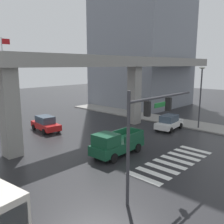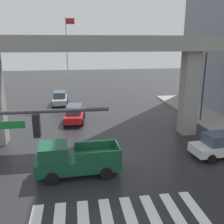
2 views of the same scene
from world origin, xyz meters
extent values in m
plane|color=#232326|center=(0.00, 0.00, 0.00)|extent=(120.00, 120.00, 0.00)
cube|color=silver|center=(-3.85, -5.78, 0.01)|extent=(0.55, 2.80, 0.01)
cube|color=silver|center=(-2.75, -5.78, 0.01)|extent=(0.55, 2.80, 0.01)
cube|color=silver|center=(-1.65, -5.78, 0.01)|extent=(0.55, 2.80, 0.01)
cube|color=silver|center=(-0.55, -5.78, 0.01)|extent=(0.55, 2.80, 0.01)
cube|color=silver|center=(0.55, -5.78, 0.01)|extent=(0.55, 2.80, 0.01)
cube|color=silver|center=(1.65, -5.78, 0.01)|extent=(0.55, 2.80, 0.01)
cube|color=silver|center=(2.75, -5.78, 0.01)|extent=(0.55, 2.80, 0.01)
cube|color=silver|center=(3.85, -5.78, 0.01)|extent=(0.55, 2.80, 0.01)
cube|color=gray|center=(0.00, 4.58, 7.84)|extent=(53.48, 2.35, 1.20)
cube|color=gray|center=(-8.02, 4.58, 3.62)|extent=(1.30, 1.30, 7.24)
cube|color=gray|center=(8.02, 4.58, 3.62)|extent=(1.30, 1.30, 7.24)
cube|color=gray|center=(12.26, 2.00, 0.07)|extent=(4.00, 36.00, 0.15)
cube|color=#14472D|center=(-1.76, -1.52, 0.78)|extent=(5.18, 2.12, 0.80)
cube|color=#14472D|center=(-3.21, -1.58, 1.63)|extent=(1.77, 1.82, 0.90)
cube|color=#3F5160|center=(-3.68, -1.60, 1.63)|extent=(0.17, 1.67, 0.77)
cube|color=#14472D|center=(-0.58, -2.34, 1.48)|extent=(2.65, 0.21, 0.60)
cube|color=#14472D|center=(-0.65, -0.60, 1.48)|extent=(2.65, 0.21, 0.60)
cube|color=#14472D|center=(0.74, -1.41, 1.48)|extent=(0.18, 1.75, 0.60)
cylinder|color=black|center=(-3.30, -2.49, 0.38)|extent=(0.77, 0.31, 0.76)
cylinder|color=black|center=(-3.38, -0.69, 0.38)|extent=(0.77, 0.31, 0.76)
cylinder|color=black|center=(-0.14, -2.35, 0.38)|extent=(0.77, 0.31, 0.76)
cylinder|color=black|center=(-0.22, -0.55, 0.38)|extent=(0.77, 0.31, 0.76)
cube|color=red|center=(-1.91, 9.47, 0.64)|extent=(2.17, 4.45, 0.64)
cube|color=#384756|center=(-1.90, 9.57, 1.34)|extent=(1.71, 2.37, 0.76)
cylinder|color=black|center=(-1.18, 8.06, 0.32)|extent=(0.30, 0.66, 0.64)
cylinder|color=black|center=(-2.90, 8.23, 0.32)|extent=(0.30, 0.66, 0.64)
cylinder|color=black|center=(-0.92, 10.71, 0.32)|extent=(0.30, 0.66, 0.64)
cylinder|color=black|center=(-2.64, 10.88, 0.32)|extent=(0.30, 0.66, 0.64)
cube|color=silver|center=(8.42, -0.37, 0.64)|extent=(4.46, 2.20, 0.64)
cube|color=#384756|center=(8.32, -0.38, 1.34)|extent=(2.38, 1.72, 0.76)
cylinder|color=black|center=(9.66, 0.63, 0.32)|extent=(0.66, 0.30, 0.64)
cylinder|color=black|center=(9.84, -1.09, 0.32)|extent=(0.66, 0.30, 0.64)
cylinder|color=black|center=(7.01, 0.35, 0.32)|extent=(0.66, 0.30, 0.64)
cylinder|color=black|center=(7.19, -1.36, 0.32)|extent=(0.66, 0.30, 0.64)
cube|color=#A8AAAF|center=(-3.75, 17.22, 0.64)|extent=(1.84, 4.33, 0.64)
cube|color=#384756|center=(-3.75, 17.32, 1.34)|extent=(1.54, 2.26, 0.76)
cylinder|color=black|center=(-2.86, 15.90, 0.32)|extent=(0.25, 0.64, 0.64)
cylinder|color=black|center=(-2.91, 18.57, 0.32)|extent=(0.25, 0.64, 0.64)
cylinder|color=#38383D|center=(-7.02, -7.02, 3.10)|extent=(0.18, 0.18, 6.20)
cylinder|color=#38383D|center=(-3.82, -7.02, 5.60)|extent=(6.40, 0.14, 0.14)
cube|color=black|center=(-5.42, -7.02, 5.08)|extent=(0.24, 0.32, 0.84)
sphere|color=red|center=(-5.42, -7.02, 5.34)|extent=(0.17, 0.17, 0.17)
cube|color=black|center=(-3.22, -7.02, 5.08)|extent=(0.24, 0.32, 0.84)
sphere|color=red|center=(-3.22, -7.02, 5.34)|extent=(0.17, 0.17, 0.17)
cube|color=#19722D|center=(-4.16, -7.02, 5.15)|extent=(1.10, 0.04, 0.28)
cylinder|color=#38383D|center=(11.06, -2.73, 3.50)|extent=(0.16, 0.16, 7.00)
ellipsoid|color=beige|center=(11.06, -2.73, 7.12)|extent=(0.44, 0.70, 0.24)
cylinder|color=#38383D|center=(11.06, 7.84, 3.50)|extent=(0.16, 0.16, 7.00)
ellipsoid|color=beige|center=(11.06, 7.84, 7.12)|extent=(0.44, 0.70, 0.24)
cylinder|color=red|center=(10.66, 1.00, 0.35)|extent=(0.24, 0.24, 0.70)
sphere|color=red|center=(10.66, 1.00, 0.74)|extent=(0.22, 0.22, 0.22)
cylinder|color=silver|center=(-2.58, 18.05, 5.47)|extent=(0.12, 0.12, 10.93)
cube|color=red|center=(-2.03, 18.05, 10.43)|extent=(1.10, 0.04, 0.70)
camera|label=1|loc=(-16.34, -14.78, 7.46)|focal=39.35mm
camera|label=2|loc=(-1.83, -16.02, 7.99)|focal=41.00mm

